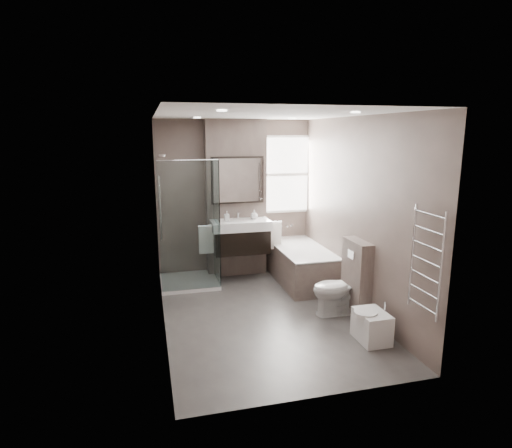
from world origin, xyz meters
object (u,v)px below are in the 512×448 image
object	(u,v)px
vanity	(241,236)
bathtub	(301,263)
bidet	(371,326)
toilet	(339,288)

from	to	relation	value
vanity	bathtub	bearing A→B (deg)	-19.37
bathtub	bidet	bearing A→B (deg)	-87.58
bathtub	toilet	world-z (taller)	toilet
bidet	toilet	bearing A→B (deg)	93.21
vanity	bathtub	distance (m)	1.07
bathtub	vanity	bearing A→B (deg)	160.63
vanity	bathtub	xyz separation A→B (m)	(0.92, -0.33, -0.43)
vanity	toilet	bearing A→B (deg)	-59.62
bathtub	bidet	xyz separation A→B (m)	(0.09, -2.13, -0.13)
toilet	vanity	bearing A→B (deg)	-148.84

